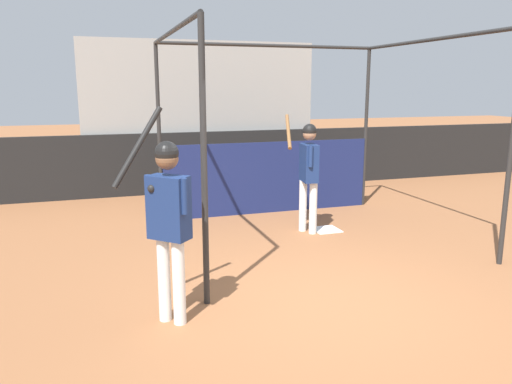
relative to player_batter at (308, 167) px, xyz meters
name	(u,v)px	position (x,y,z in m)	size (l,w,h in m)	color
ground_plane	(329,303)	(-0.91, -2.70, -1.11)	(60.00, 60.00, 0.00)	#935B38
outfield_wall	(205,162)	(-0.91, 3.87, -0.41)	(24.00, 0.12, 1.39)	black
bleacher_section	(187,113)	(-0.91, 5.94, 0.62)	(5.40, 4.00, 3.47)	#9E9E99
batting_cage	(281,150)	(-0.16, 0.86, 0.19)	(4.22, 3.82, 3.19)	#282828
home_plate	(326,230)	(0.36, -0.01, -1.10)	(0.44, 0.44, 0.02)	white
player_batter	(308,167)	(0.00, 0.00, 0.00)	(0.53, 0.89, 1.95)	white
player_waiting	(168,214)	(-2.68, -2.59, 0.06)	(0.76, 0.63, 2.22)	white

